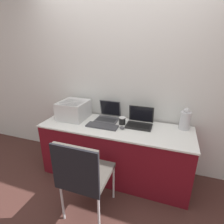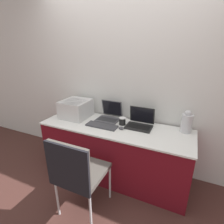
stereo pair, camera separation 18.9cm
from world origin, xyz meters
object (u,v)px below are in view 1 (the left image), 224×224
coffee_cup (122,121)px  mouse (122,128)px  metal_pitcher (185,120)px  laptop_right (140,121)px  laptop_left (108,116)px  printer (74,109)px  external_keyboard (102,126)px  chair (82,172)px

coffee_cup → mouse: 0.15m
coffee_cup → metal_pitcher: (0.77, 0.12, 0.07)m
laptop_right → coffee_cup: laptop_right is taller
laptop_right → coffee_cup: (-0.22, -0.05, -0.00)m
coffee_cup → laptop_left: bearing=157.2°
mouse → printer: bearing=170.7°
laptop_left → laptop_right: bearing=-6.6°
printer → external_keyboard: size_ratio=0.97×
printer → chair: size_ratio=0.43×
printer → laptop_left: (0.48, 0.12, -0.08)m
laptop_right → mouse: laptop_right is taller
laptop_left → external_keyboard: size_ratio=0.74×
laptop_right → external_keyboard: bearing=-155.0°
mouse → metal_pitcher: bearing=20.0°
laptop_left → mouse: laptop_left is taller
coffee_cup → mouse: coffee_cup is taller
printer → laptop_right: size_ratio=1.22×
external_keyboard → mouse: 0.26m
coffee_cup → mouse: (0.04, -0.14, -0.03)m
printer → coffee_cup: 0.72m
mouse → chair: chair is taller
laptop_left → metal_pitcher: (1.00, 0.02, 0.07)m
laptop_left → chair: size_ratio=0.33×
printer → coffee_cup: bearing=1.4°
laptop_left → external_keyboard: (0.02, -0.26, -0.05)m
laptop_right → external_keyboard: size_ratio=0.79×
external_keyboard → metal_pitcher: 1.04m
laptop_left → metal_pitcher: metal_pitcher is taller
laptop_left → coffee_cup: 0.26m
external_keyboard → chair: size_ratio=0.45×
printer → coffee_cup: size_ratio=4.05×
printer → coffee_cup: printer is taller
external_keyboard → mouse: mouse is taller
laptop_right → mouse: size_ratio=4.80×
printer → laptop_left: bearing=13.8°
laptop_left → chair: laptop_left is taller
printer → laptop_right: (0.94, 0.06, -0.08)m
external_keyboard → mouse: bearing=4.4°
laptop_right → laptop_left: bearing=173.4°
coffee_cup → metal_pitcher: metal_pitcher is taller
laptop_left → coffee_cup: (0.24, -0.10, -0.01)m
laptop_right → metal_pitcher: 0.55m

